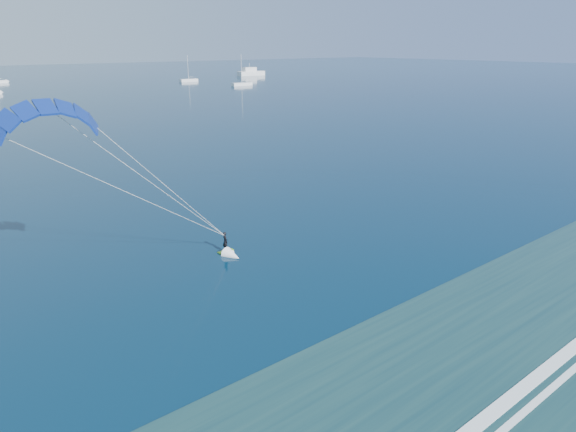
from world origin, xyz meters
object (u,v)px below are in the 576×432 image
at_px(sailboat_6, 242,84).
at_px(kitesurfer_rig, 152,184).
at_px(motor_yacht, 251,72).
at_px(sailboat_5, 189,80).

bearing_deg(sailboat_6, kitesurfer_rig, -126.10).
xyz_separation_m(kitesurfer_rig, motor_yacht, (147.16, 197.57, -5.80)).
xyz_separation_m(kitesurfer_rig, sailboat_5, (99.93, 178.23, -6.78)).
xyz_separation_m(kitesurfer_rig, sailboat_6, (105.60, 144.84, -6.77)).
bearing_deg(sailboat_5, sailboat_6, -80.36).
bearing_deg(kitesurfer_rig, sailboat_6, 53.90).
relative_size(kitesurfer_rig, sailboat_5, 1.61).
relative_size(kitesurfer_rig, motor_yacht, 1.19).
bearing_deg(kitesurfer_rig, sailboat_5, 60.72).
bearing_deg(sailboat_6, sailboat_5, 99.64).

